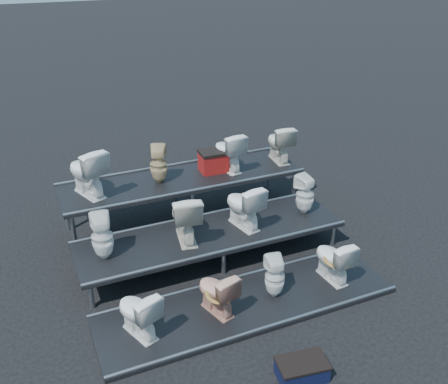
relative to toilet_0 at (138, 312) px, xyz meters
name	(u,v)px	position (x,y,z in m)	size (l,w,h in m)	color
ground	(211,257)	(1.53, 1.30, -0.39)	(80.00, 80.00, 0.00)	black
tier_front	(247,304)	(1.53, 0.00, -0.36)	(4.20, 1.20, 0.06)	black
tier_mid	(211,245)	(1.53, 1.30, -0.16)	(4.20, 1.20, 0.46)	black
tier_back	(184,199)	(1.53, 2.60, 0.04)	(4.20, 1.20, 0.86)	black
toilet_0	(138,312)	(0.00, 0.00, 0.00)	(0.37, 0.66, 0.67)	white
toilet_1	(216,292)	(1.07, 0.00, -0.02)	(0.36, 0.63, 0.64)	tan
toilet_2	(275,276)	(1.95, 0.00, -0.02)	(0.28, 0.29, 0.62)	white
toilet_3	(333,259)	(2.92, 0.00, 0.00)	(0.38, 0.66, 0.67)	white
toilet_4	(102,236)	(-0.14, 1.30, 0.41)	(0.31, 0.32, 0.69)	white
toilet_5	(185,216)	(1.11, 1.30, 0.46)	(0.44, 0.77, 0.78)	silver
toilet_6	(243,205)	(2.08, 1.30, 0.43)	(0.41, 0.72, 0.74)	white
toilet_7	(305,194)	(3.22, 1.30, 0.40)	(0.30, 0.31, 0.67)	white
toilet_8	(87,172)	(-0.08, 2.60, 0.87)	(0.45, 0.79, 0.81)	white
toilet_9	(159,164)	(1.11, 2.60, 0.79)	(0.29, 0.30, 0.65)	#D3B984
toilet_10	(228,151)	(2.40, 2.60, 0.82)	(0.40, 0.70, 0.71)	white
toilet_11	(279,143)	(3.43, 2.60, 0.82)	(0.39, 0.69, 0.70)	silver
red_crate	(213,162)	(2.13, 2.65, 0.63)	(0.47, 0.37, 0.34)	maroon
step_stool	(302,370)	(1.55, -1.40, -0.29)	(0.57, 0.34, 0.20)	black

